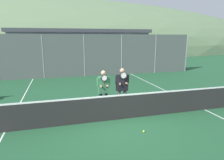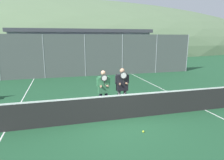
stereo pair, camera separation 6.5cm
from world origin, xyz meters
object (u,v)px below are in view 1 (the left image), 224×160
object	(u,v)px
player_center_left	(122,86)
car_far_left	(26,64)
car_left_of_center	(83,62)
player_leftmost	(103,89)
tennis_ball_on_court	(144,131)
car_center	(135,61)

from	to	relation	value
player_center_left	car_far_left	size ratio (longest dim) A/B	0.44
car_far_left	car_left_of_center	distance (m)	4.84
player_leftmost	tennis_ball_on_court	world-z (taller)	player_leftmost
car_far_left	car_left_of_center	size ratio (longest dim) A/B	1.04
player_leftmost	car_left_of_center	size ratio (longest dim) A/B	0.45
player_center_left	tennis_ball_on_court	bearing A→B (deg)	-88.84
car_far_left	player_center_left	bearing A→B (deg)	-63.30
car_far_left	tennis_ball_on_court	world-z (taller)	car_far_left
player_leftmost	car_center	world-z (taller)	player_leftmost
car_left_of_center	tennis_ball_on_court	size ratio (longest dim) A/B	58.83
player_center_left	car_left_of_center	xyz separation A→B (m)	(-0.36, 10.31, -0.21)
car_left_of_center	tennis_ball_on_court	distance (m)	12.54
car_center	player_leftmost	bearing A→B (deg)	-118.38
player_center_left	tennis_ball_on_court	world-z (taller)	player_center_left
car_far_left	tennis_ball_on_court	xyz separation A→B (m)	(5.24, -12.53, -0.84)
player_center_left	player_leftmost	bearing A→B (deg)	-173.35
car_far_left	car_left_of_center	world-z (taller)	car_left_of_center
car_left_of_center	car_center	size ratio (longest dim) A/B	0.86
player_leftmost	tennis_ball_on_court	xyz separation A→B (m)	(0.89, -2.10, -1.02)
car_far_left	tennis_ball_on_court	distance (m)	13.61
tennis_ball_on_court	car_left_of_center	bearing A→B (deg)	91.84
tennis_ball_on_court	car_center	bearing A→B (deg)	69.31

